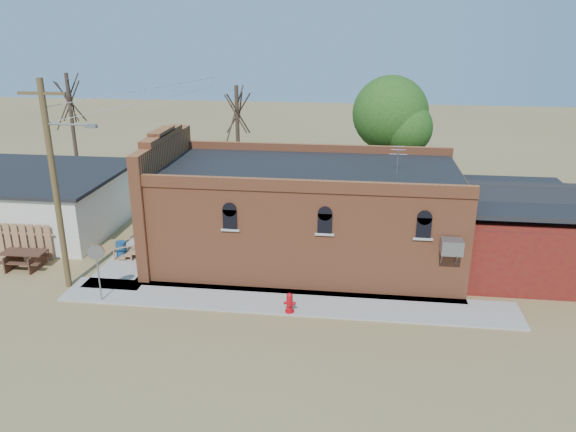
# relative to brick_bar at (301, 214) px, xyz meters

# --- Properties ---
(ground) EXTENTS (120.00, 120.00, 0.00)m
(ground) POSITION_rel_brick_bar_xyz_m (-1.64, -5.49, -2.34)
(ground) COLOR olive
(ground) RESTS_ON ground
(sidewalk_south) EXTENTS (19.00, 2.20, 0.08)m
(sidewalk_south) POSITION_rel_brick_bar_xyz_m (-0.14, -4.59, -2.30)
(sidewalk_south) COLOR #9E9991
(sidewalk_south) RESTS_ON ground
(sidewalk_west) EXTENTS (2.60, 10.00, 0.08)m
(sidewalk_west) POSITION_rel_brick_bar_xyz_m (-7.94, 0.51, -2.30)
(sidewalk_west) COLOR #9E9991
(sidewalk_west) RESTS_ON ground
(brick_bar) EXTENTS (16.40, 7.97, 6.30)m
(brick_bar) POSITION_rel_brick_bar_xyz_m (0.00, 0.00, 0.00)
(brick_bar) COLOR #AB5734
(brick_bar) RESTS_ON ground
(red_shed) EXTENTS (5.40, 6.40, 4.30)m
(red_shed) POSITION_rel_brick_bar_xyz_m (9.86, 0.01, -0.07)
(red_shed) COLOR maroon
(red_shed) RESTS_ON ground
(wood_fence) EXTENTS (5.20, 0.10, 1.80)m
(wood_fence) POSITION_rel_brick_bar_xyz_m (-14.44, -1.69, -1.44)
(wood_fence) COLOR #966B44
(wood_fence) RESTS_ON ground
(utility_pole) EXTENTS (3.12, 0.26, 9.00)m
(utility_pole) POSITION_rel_brick_bar_xyz_m (-9.79, -4.29, 2.43)
(utility_pole) COLOR #4F3B1F
(utility_pole) RESTS_ON ground
(tree_bare_near) EXTENTS (2.80, 2.80, 7.65)m
(tree_bare_near) POSITION_rel_brick_bar_xyz_m (-4.64, 7.51, 3.62)
(tree_bare_near) COLOR #413125
(tree_bare_near) RESTS_ON ground
(tree_bare_far) EXTENTS (2.80, 2.80, 8.16)m
(tree_bare_far) POSITION_rel_brick_bar_xyz_m (-15.64, 8.51, 4.02)
(tree_bare_far) COLOR #413125
(tree_bare_far) RESTS_ON ground
(tree_leafy) EXTENTS (4.40, 4.40, 8.15)m
(tree_leafy) POSITION_rel_brick_bar_xyz_m (4.36, 8.01, 3.59)
(tree_leafy) COLOR #413125
(tree_leafy) RESTS_ON ground
(fire_hydrant) EXTENTS (0.49, 0.48, 0.84)m
(fire_hydrant) POSITION_rel_brick_bar_xyz_m (0.14, -5.50, -1.85)
(fire_hydrant) COLOR #B70A11
(fire_hydrant) RESTS_ON sidewalk_south
(stop_sign) EXTENTS (0.64, 0.32, 2.51)m
(stop_sign) POSITION_rel_brick_bar_xyz_m (-7.77, -5.49, -0.33)
(stop_sign) COLOR gray
(stop_sign) RESTS_ON sidewalk_south
(trash_barrel) EXTENTS (0.62, 0.62, 0.77)m
(trash_barrel) POSITION_rel_brick_bar_xyz_m (-8.77, -1.03, -1.87)
(trash_barrel) COLOR navy
(trash_barrel) RESTS_ON sidewalk_west
(picnic_table) EXTENTS (2.05, 1.60, 0.84)m
(picnic_table) POSITION_rel_brick_bar_xyz_m (-12.81, -2.73, -1.79)
(picnic_table) COLOR #48291D
(picnic_table) RESTS_ON ground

